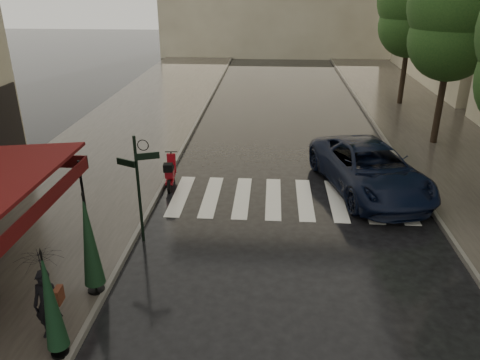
# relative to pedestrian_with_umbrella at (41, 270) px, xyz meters

# --- Properties ---
(ground) EXTENTS (120.00, 120.00, 0.00)m
(ground) POSITION_rel_pedestrian_with_umbrella_xyz_m (2.00, 1.02, -1.71)
(ground) COLOR black
(ground) RESTS_ON ground
(sidewalk_near) EXTENTS (6.00, 60.00, 0.12)m
(sidewalk_near) POSITION_rel_pedestrian_with_umbrella_xyz_m (-2.50, 13.02, -1.65)
(sidewalk_near) COLOR #38332D
(sidewalk_near) RESTS_ON ground
(sidewalk_far) EXTENTS (5.50, 60.00, 0.12)m
(sidewalk_far) POSITION_rel_pedestrian_with_umbrella_xyz_m (12.25, 13.02, -1.65)
(sidewalk_far) COLOR #38332D
(sidewalk_far) RESTS_ON ground
(curb_near) EXTENTS (0.12, 60.00, 0.16)m
(curb_near) POSITION_rel_pedestrian_with_umbrella_xyz_m (0.55, 13.02, -1.63)
(curb_near) COLOR #595651
(curb_near) RESTS_ON ground
(curb_far) EXTENTS (0.12, 60.00, 0.16)m
(curb_far) POSITION_rel_pedestrian_with_umbrella_xyz_m (9.45, 13.02, -1.63)
(curb_far) COLOR #595651
(curb_far) RESTS_ON ground
(crosswalk) EXTENTS (7.85, 3.20, 0.01)m
(crosswalk) POSITION_rel_pedestrian_with_umbrella_xyz_m (4.97, 7.02, -1.70)
(crosswalk) COLOR silver
(crosswalk) RESTS_ON ground
(signpost) EXTENTS (1.17, 0.29, 3.10)m
(signpost) POSITION_rel_pedestrian_with_umbrella_xyz_m (0.80, 4.02, 0.12)
(signpost) COLOR black
(signpost) RESTS_ON ground
(tree_mid) EXTENTS (3.80, 3.80, 8.34)m
(tree_mid) POSITION_rel_pedestrian_with_umbrella_xyz_m (11.50, 13.02, 3.88)
(tree_mid) COLOR black
(tree_mid) RESTS_ON sidewalk_far
(tree_far) EXTENTS (3.80, 3.80, 8.16)m
(tree_far) POSITION_rel_pedestrian_with_umbrella_xyz_m (11.70, 20.02, 3.75)
(tree_far) COLOR black
(tree_far) RESTS_ON sidewalk_far
(pedestrian_with_umbrella) EXTENTS (0.95, 0.97, 2.38)m
(pedestrian_with_umbrella) POSITION_rel_pedestrian_with_umbrella_xyz_m (0.00, 0.00, 0.00)
(pedestrian_with_umbrella) COLOR black
(pedestrian_with_umbrella) RESTS_ON sidewalk_near
(scooter) EXTENTS (0.50, 1.65, 1.09)m
(scooter) POSITION_rel_pedestrian_with_umbrella_xyz_m (0.81, 7.79, -1.20)
(scooter) COLOR black
(scooter) RESTS_ON ground
(parked_car) EXTENTS (4.03, 6.31, 1.62)m
(parked_car) POSITION_rel_pedestrian_with_umbrella_xyz_m (7.71, 7.92, -0.90)
(parked_car) COLOR black
(parked_car) RESTS_ON ground
(parasol_front) EXTENTS (0.42, 0.42, 2.34)m
(parasol_front) POSITION_rel_pedestrian_with_umbrella_xyz_m (0.35, -0.48, -0.33)
(parasol_front) COLOR black
(parasol_front) RESTS_ON sidewalk_near
(parasol_back) EXTENTS (0.47, 0.47, 2.53)m
(parasol_back) POSITION_rel_pedestrian_with_umbrella_xyz_m (0.35, 1.52, -0.23)
(parasol_back) COLOR black
(parasol_back) RESTS_ON sidewalk_near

